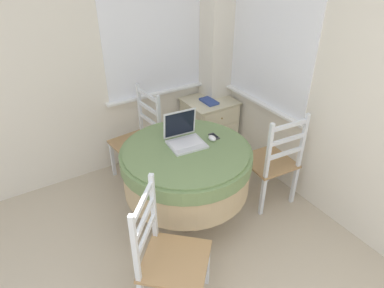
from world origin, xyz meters
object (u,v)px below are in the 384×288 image
dining_chair_near_back_window (139,140)px  corner_cabinet (209,125)px  dining_chair_near_right_window (272,162)px  cell_phone (214,136)px  computer_mouse (212,138)px  dining_chair_camera_near (168,257)px  round_dining_table (186,166)px  laptop (184,137)px  book_on_cabinet (209,101)px

dining_chair_near_back_window → corner_cabinet: bearing=3.9°
dining_chair_near_back_window → dining_chair_near_right_window: bearing=-48.9°
cell_phone → computer_mouse: bearing=-139.9°
dining_chair_camera_near → round_dining_table: bearing=50.7°
round_dining_table → cell_phone: (0.31, 0.04, 0.18)m
laptop → dining_chair_camera_near: 1.01m
laptop → cell_phone: bearing=-11.5°
cell_phone → book_on_cabinet: 0.98m
computer_mouse → dining_chair_near_back_window: (-0.33, 0.84, -0.34)m
round_dining_table → dining_chair_near_right_window: bearing=-12.9°
laptop → computer_mouse: size_ratio=3.75×
book_on_cabinet → corner_cabinet: bearing=46.0°
dining_chair_near_right_window → book_on_cabinet: dining_chair_near_right_window is taller
cell_phone → dining_chair_near_back_window: (-0.38, 0.80, -0.33)m
laptop → cell_phone: (0.27, -0.05, -0.05)m
computer_mouse → dining_chair_near_back_window: size_ratio=0.09×
laptop → cell_phone: size_ratio=2.83×
dining_chair_near_back_window → dining_chair_near_right_window: size_ratio=1.00×
round_dining_table → corner_cabinet: 1.27m
round_dining_table → computer_mouse: 0.32m
laptop → computer_mouse: 0.24m
laptop → computer_mouse: (0.22, -0.09, -0.03)m
dining_chair_near_right_window → round_dining_table: bearing=167.1°
corner_cabinet → dining_chair_camera_near: bearing=-131.8°
round_dining_table → dining_chair_near_back_window: size_ratio=1.13×
dining_chair_camera_near → book_on_cabinet: dining_chair_camera_near is taller
dining_chair_camera_near → laptop: bearing=52.5°
laptop → dining_chair_near_back_window: laptop is taller
computer_mouse → dining_chair_camera_near: 1.07m
dining_chair_near_back_window → book_on_cabinet: size_ratio=4.40×
book_on_cabinet → cell_phone: bearing=-121.8°
laptop → dining_chair_camera_near: (-0.57, -0.74, -0.38)m
cell_phone → corner_cabinet: cell_phone is taller
dining_chair_near_back_window → corner_cabinet: size_ratio=1.50×
computer_mouse → book_on_cabinet: size_ratio=0.38×
computer_mouse → cell_phone: computer_mouse is taller
dining_chair_camera_near → book_on_cabinet: size_ratio=4.40×
cell_phone → dining_chair_camera_near: (-0.84, -0.69, -0.33)m
laptop → corner_cabinet: bearing=44.8°
cell_phone → book_on_cabinet: (0.51, 0.83, -0.11)m
round_dining_table → book_on_cabinet: 1.19m
laptop → corner_cabinet: 1.25m
dining_chair_near_right_window → computer_mouse: bearing=161.8°
laptop → cell_phone: 0.28m
dining_chair_camera_near → book_on_cabinet: 2.04m
computer_mouse → laptop: bearing=156.8°
dining_chair_near_back_window → corner_cabinet: (0.92, 0.06, -0.13)m
dining_chair_near_back_window → round_dining_table: bearing=-85.2°
laptop → corner_cabinet: size_ratio=0.48×
laptop → dining_chair_near_right_window: size_ratio=0.32×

